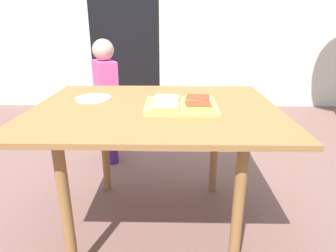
# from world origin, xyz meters

# --- Properties ---
(ground_plane) EXTENTS (16.00, 16.00, 0.00)m
(ground_plane) POSITION_xyz_m (0.00, 0.00, 0.00)
(ground_plane) COLOR brown
(house_wall_back) EXTENTS (8.00, 0.20, 2.55)m
(house_wall_back) POSITION_xyz_m (0.00, 2.63, 1.27)
(house_wall_back) COLOR beige
(house_wall_back) RESTS_ON ground
(house_door) EXTENTS (0.90, 0.02, 2.00)m
(house_door) POSITION_xyz_m (-0.55, 2.53, 1.00)
(house_door) COLOR black
(house_door) RESTS_ON ground
(dining_table) EXTENTS (1.22, 0.98, 0.71)m
(dining_table) POSITION_xyz_m (0.00, 0.00, 0.64)
(dining_table) COLOR olive
(dining_table) RESTS_ON ground
(cutting_board) EXTENTS (0.35, 0.31, 0.02)m
(cutting_board) POSITION_xyz_m (0.13, -0.03, 0.72)
(cutting_board) COLOR tan
(cutting_board) RESTS_ON dining_table
(pizza_slice_near_right) EXTENTS (0.14, 0.13, 0.02)m
(pizza_slice_near_right) POSITION_xyz_m (0.21, -0.09, 0.74)
(pizza_slice_near_right) COLOR gold
(pizza_slice_near_right) RESTS_ON cutting_board
(pizza_slice_near_left) EXTENTS (0.13, 0.13, 0.02)m
(pizza_slice_near_left) POSITION_xyz_m (0.05, -0.11, 0.74)
(pizza_slice_near_left) COLOR gold
(pizza_slice_near_left) RESTS_ON cutting_board
(pizza_slice_far_left) EXTENTS (0.15, 0.14, 0.02)m
(pizza_slice_far_left) POSITION_xyz_m (0.06, 0.03, 0.74)
(pizza_slice_far_left) COLOR gold
(pizza_slice_far_left) RESTS_ON cutting_board
(pizza_slice_far_right) EXTENTS (0.15, 0.14, 0.02)m
(pizza_slice_far_right) POSITION_xyz_m (0.22, 0.04, 0.74)
(pizza_slice_far_right) COLOR gold
(pizza_slice_far_right) RESTS_ON cutting_board
(plate_white_left) EXTENTS (0.19, 0.19, 0.01)m
(plate_white_left) POSITION_xyz_m (-0.35, 0.13, 0.72)
(plate_white_left) COLOR white
(plate_white_left) RESTS_ON dining_table
(child_left) EXTENTS (0.24, 0.28, 1.00)m
(child_left) POSITION_xyz_m (-0.44, 0.84, 0.57)
(child_left) COLOR #47206D
(child_left) RESTS_ON ground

